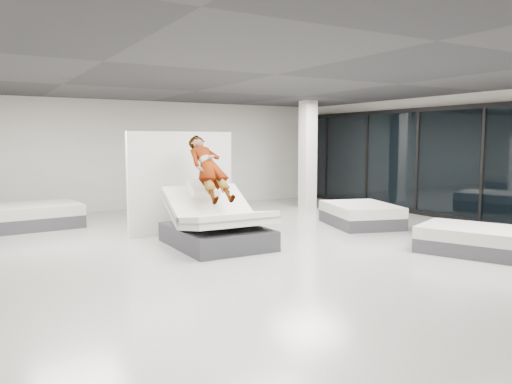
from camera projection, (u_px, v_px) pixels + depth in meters
room at (276, 165)px, 8.99m from camera, size 14.00×14.04×3.20m
hero_bed at (216, 226)px, 9.65m from camera, size 1.65×2.16×1.25m
person at (209, 178)px, 9.82m from camera, size 0.68×1.52×1.66m
remote at (227, 191)px, 9.65m from camera, size 0.05×0.14×0.08m
divider_panel at (182, 182)px, 10.98m from camera, size 2.46×0.21×2.23m
flat_bed_right_far at (361, 215)px, 11.94m from camera, size 1.92×2.24×0.52m
flat_bed_right_near at (472, 240)px, 9.08m from camera, size 1.90×2.13×0.48m
flat_bed_left_far at (33, 216)px, 11.67m from camera, size 2.13×1.68×0.55m
column at (308, 155)px, 14.86m from camera, size 0.40×0.40×3.20m
storefront_glazing at (483, 165)px, 11.96m from camera, size 0.12×13.40×2.92m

